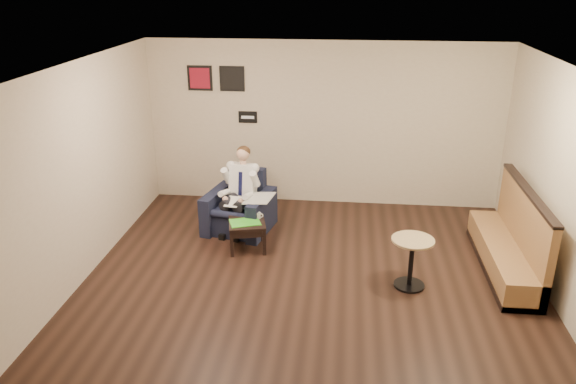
# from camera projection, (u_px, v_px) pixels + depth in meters

# --- Properties ---
(ground) EXTENTS (6.00, 6.00, 0.00)m
(ground) POSITION_uv_depth(u_px,v_px,m) (310.00, 289.00, 7.25)
(ground) COLOR black
(ground) RESTS_ON ground
(wall_back) EXTENTS (6.00, 0.02, 2.80)m
(wall_back) POSITION_uv_depth(u_px,v_px,m) (324.00, 125.00, 9.51)
(wall_back) COLOR beige
(wall_back) RESTS_ON ground
(wall_front) EXTENTS (6.00, 0.02, 2.80)m
(wall_front) POSITION_uv_depth(u_px,v_px,m) (282.00, 340.00, 3.96)
(wall_front) COLOR beige
(wall_front) RESTS_ON ground
(wall_left) EXTENTS (0.02, 6.00, 2.80)m
(wall_left) POSITION_uv_depth(u_px,v_px,m) (73.00, 179.00, 7.03)
(wall_left) COLOR beige
(wall_left) RESTS_ON ground
(wall_right) EXTENTS (0.02, 6.00, 2.80)m
(wall_right) POSITION_uv_depth(u_px,v_px,m) (572.00, 198.00, 6.43)
(wall_right) COLOR beige
(wall_right) RESTS_ON ground
(ceiling) EXTENTS (6.00, 6.00, 0.02)m
(ceiling) POSITION_uv_depth(u_px,v_px,m) (313.00, 70.00, 6.22)
(ceiling) COLOR white
(ceiling) RESTS_ON wall_back
(seating_sign) EXTENTS (0.32, 0.02, 0.20)m
(seating_sign) POSITION_uv_depth(u_px,v_px,m) (248.00, 117.00, 9.59)
(seating_sign) COLOR black
(seating_sign) RESTS_ON wall_back
(art_print_left) EXTENTS (0.42, 0.03, 0.42)m
(art_print_left) POSITION_uv_depth(u_px,v_px,m) (200.00, 78.00, 9.43)
(art_print_left) COLOR maroon
(art_print_left) RESTS_ON wall_back
(art_print_right) EXTENTS (0.42, 0.03, 0.42)m
(art_print_right) POSITION_uv_depth(u_px,v_px,m) (232.00, 79.00, 9.37)
(art_print_right) COLOR black
(art_print_right) RESTS_ON wall_back
(armchair) EXTENTS (1.12, 1.12, 0.91)m
(armchair) POSITION_uv_depth(u_px,v_px,m) (239.00, 203.00, 8.75)
(armchair) COLOR black
(armchair) RESTS_ON ground
(seated_man) EXTENTS (0.77, 1.00, 1.25)m
(seated_man) POSITION_uv_depth(u_px,v_px,m) (235.00, 195.00, 8.59)
(seated_man) COLOR white
(seated_man) RESTS_ON armchair
(lap_papers) EXTENTS (0.25, 0.32, 0.01)m
(lap_papers) POSITION_uv_depth(u_px,v_px,m) (233.00, 202.00, 8.52)
(lap_papers) COLOR white
(lap_papers) RESTS_ON seated_man
(newspaper) EXTENTS (0.47, 0.55, 0.01)m
(newspaper) POSITION_uv_depth(u_px,v_px,m) (259.00, 198.00, 8.49)
(newspaper) COLOR silver
(newspaper) RESTS_ON armchair
(side_table) EXTENTS (0.63, 0.63, 0.43)m
(side_table) POSITION_uv_depth(u_px,v_px,m) (247.00, 235.00, 8.23)
(side_table) COLOR black
(side_table) RESTS_ON ground
(green_folder) EXTENTS (0.51, 0.44, 0.01)m
(green_folder) POSITION_uv_depth(u_px,v_px,m) (245.00, 222.00, 8.13)
(green_folder) COLOR green
(green_folder) RESTS_ON side_table
(coffee_mug) EXTENTS (0.09, 0.09, 0.09)m
(coffee_mug) POSITION_uv_depth(u_px,v_px,m) (258.00, 215.00, 8.26)
(coffee_mug) COLOR white
(coffee_mug) RESTS_ON side_table
(smartphone) EXTENTS (0.14, 0.07, 0.01)m
(smartphone) POSITION_uv_depth(u_px,v_px,m) (250.00, 217.00, 8.30)
(smartphone) COLOR black
(smartphone) RESTS_ON side_table
(banquette) EXTENTS (0.53, 2.23, 1.14)m
(banquette) POSITION_uv_depth(u_px,v_px,m) (507.00, 231.00, 7.53)
(banquette) COLOR brown
(banquette) RESTS_ON ground
(cafe_table) EXTENTS (0.69, 0.69, 0.68)m
(cafe_table) POSITION_uv_depth(u_px,v_px,m) (411.00, 263.00, 7.19)
(cafe_table) COLOR #A08257
(cafe_table) RESTS_ON ground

